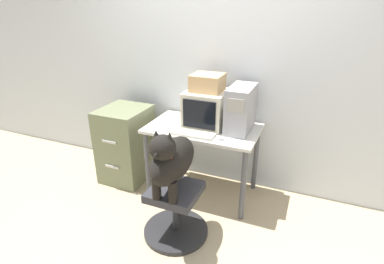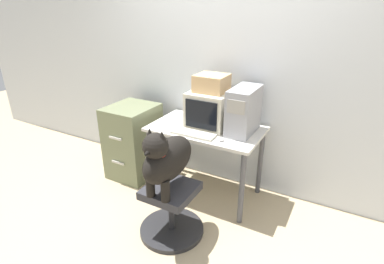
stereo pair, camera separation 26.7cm
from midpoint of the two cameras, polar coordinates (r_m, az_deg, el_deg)
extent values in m
plane|color=tan|center=(3.08, -2.88, -14.40)|extent=(12.00, 12.00, 0.00)
cube|color=silver|center=(3.16, 2.33, 12.60)|extent=(8.00, 0.05, 2.60)
cube|color=silver|center=(2.97, -0.48, 0.62)|extent=(1.10, 0.65, 0.03)
cylinder|color=#4C4C51|center=(3.14, -10.96, -6.22)|extent=(0.05, 0.05, 0.73)
cylinder|color=#4C4C51|center=(2.77, 6.97, -10.21)|extent=(0.05, 0.05, 0.73)
cylinder|color=#4C4C51|center=(3.55, -6.15, -2.24)|extent=(0.05, 0.05, 0.73)
cylinder|color=#4C4C51|center=(3.23, 9.71, -5.15)|extent=(0.05, 0.05, 0.73)
cube|color=beige|center=(2.98, 0.30, 4.58)|extent=(0.40, 0.42, 0.35)
cube|color=black|center=(2.79, -1.41, 3.26)|extent=(0.32, 0.01, 0.27)
cube|color=#99999E|center=(2.84, 6.62, 4.37)|extent=(0.22, 0.43, 0.43)
cube|color=#9E998E|center=(2.61, 5.34, 4.97)|extent=(0.16, 0.01, 0.12)
cube|color=beige|center=(2.78, -2.72, -0.41)|extent=(0.42, 0.15, 0.02)
cube|color=beige|center=(2.78, -2.73, -0.14)|extent=(0.38, 0.12, 0.00)
ellipsoid|color=silver|center=(2.68, 2.75, -1.24)|extent=(0.06, 0.04, 0.03)
cylinder|color=#262628|center=(2.82, -5.94, -18.24)|extent=(0.57, 0.57, 0.04)
cylinder|color=#262628|center=(2.69, -6.12, -15.07)|extent=(0.05, 0.05, 0.36)
cube|color=#2D2D33|center=(2.57, -6.32, -11.32)|extent=(0.40, 0.41, 0.07)
ellipsoid|color=black|center=(2.39, -6.81, -5.44)|extent=(0.26, 0.60, 0.34)
cylinder|color=black|center=(2.40, -10.03, -10.56)|extent=(0.07, 0.07, 0.19)
cylinder|color=black|center=(2.34, -7.02, -11.39)|extent=(0.07, 0.07, 0.19)
sphere|color=black|center=(2.19, -9.11, -3.03)|extent=(0.20, 0.20, 0.20)
cone|color=black|center=(2.13, -10.32, -4.36)|extent=(0.09, 0.10, 0.09)
cone|color=black|center=(2.19, -10.33, -0.70)|extent=(0.07, 0.07, 0.09)
cone|color=black|center=(2.13, -7.86, -1.16)|extent=(0.07, 0.07, 0.09)
torus|color=red|center=(2.24, -8.66, -4.48)|extent=(0.14, 0.14, 0.02)
cube|color=#6B7251|center=(3.49, -14.63, -2.29)|extent=(0.48, 0.54, 0.84)
cube|color=beige|center=(3.24, -17.77, -1.86)|extent=(0.17, 0.01, 0.02)
cube|color=beige|center=(3.37, -17.17, -6.40)|extent=(0.17, 0.01, 0.02)
cube|color=tan|center=(2.91, 0.31, 9.36)|extent=(0.29, 0.28, 0.16)
cube|color=beige|center=(2.89, 0.32, 10.94)|extent=(0.04, 0.27, 0.00)
camera|label=1|loc=(0.13, -92.86, -1.23)|focal=28.00mm
camera|label=2|loc=(0.13, 87.14, 1.23)|focal=28.00mm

